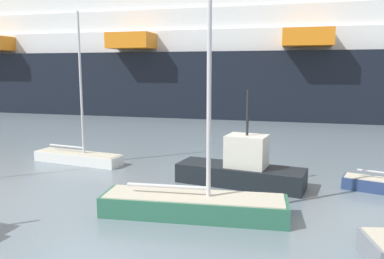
% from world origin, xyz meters
% --- Properties ---
extents(sailboat_2, '(7.29, 2.53, 10.86)m').
position_xyz_m(sailboat_2, '(2.22, 4.91, 0.56)').
color(sailboat_2, '#2D6B51').
rests_on(sailboat_2, ground_plane).
extents(sailboat_3, '(5.83, 1.96, 8.88)m').
position_xyz_m(sailboat_3, '(-6.80, 11.19, 0.47)').
color(sailboat_3, white).
rests_on(sailboat_3, ground_plane).
extents(fishing_boat_0, '(6.41, 2.78, 4.65)m').
position_xyz_m(fishing_boat_0, '(3.40, 9.43, 0.82)').
color(fishing_boat_0, black).
rests_on(fishing_boat_0, ground_plane).
extents(channel_buoy_0, '(0.55, 0.55, 1.18)m').
position_xyz_m(channel_buoy_0, '(3.16, 15.17, 0.28)').
color(channel_buoy_0, red).
rests_on(channel_buoy_0, ground_plane).
extents(cruise_ship, '(137.74, 23.97, 26.78)m').
position_xyz_m(cruise_ship, '(-13.21, 42.46, 8.62)').
color(cruise_ship, black).
rests_on(cruise_ship, ground_plane).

